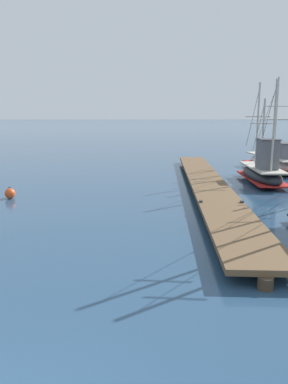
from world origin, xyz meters
TOP-DOWN VIEW (x-y plane):
  - floating_dock at (5.67, 15.30)m, footprint 3.32×22.37m
  - fishing_boat_0 at (11.59, 22.11)m, footprint 2.73×6.79m
  - fishing_boat_3 at (9.12, 17.41)m, footprint 1.88×6.68m
  - mooring_buoy at (-3.79, 13.81)m, footprint 0.48×0.48m

SIDE VIEW (x-z plane):
  - mooring_buoy at x=-3.79m, z-range -0.03..0.52m
  - floating_dock at x=5.67m, z-range 0.10..0.63m
  - fishing_boat_0 at x=11.59m, z-range -2.48..3.71m
  - fishing_boat_3 at x=9.12m, z-range -2.09..3.50m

